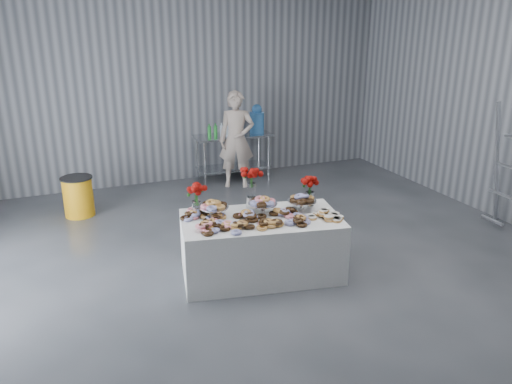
% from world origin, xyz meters
% --- Properties ---
extents(ground, '(9.00, 9.00, 0.00)m').
position_xyz_m(ground, '(0.00, 0.00, 0.00)').
color(ground, '#33353A').
rests_on(ground, ground).
extents(room_walls, '(8.04, 9.04, 4.02)m').
position_xyz_m(room_walls, '(-0.27, 0.07, 2.64)').
color(room_walls, gray).
rests_on(room_walls, ground).
extents(display_table, '(2.05, 1.33, 0.75)m').
position_xyz_m(display_table, '(-0.22, 0.30, 0.38)').
color(display_table, white).
rests_on(display_table, ground).
extents(prep_table, '(1.50, 0.60, 0.90)m').
position_xyz_m(prep_table, '(0.78, 4.10, 0.62)').
color(prep_table, silver).
rests_on(prep_table, ground).
extents(donut_mounds, '(1.92, 1.12, 0.09)m').
position_xyz_m(donut_mounds, '(-0.22, 0.25, 0.80)').
color(donut_mounds, '#B98043').
rests_on(donut_mounds, display_table).
extents(cake_stand_left, '(0.36, 0.36, 0.17)m').
position_xyz_m(cake_stand_left, '(-0.73, 0.55, 0.89)').
color(cake_stand_left, silver).
rests_on(cake_stand_left, display_table).
extents(cake_stand_mid, '(0.36, 0.36, 0.17)m').
position_xyz_m(cake_stand_mid, '(-0.14, 0.44, 0.89)').
color(cake_stand_mid, silver).
rests_on(cake_stand_mid, display_table).
extents(cake_stand_right, '(0.36, 0.36, 0.17)m').
position_xyz_m(cake_stand_right, '(0.35, 0.35, 0.89)').
color(cake_stand_right, silver).
rests_on(cake_stand_right, display_table).
extents(danish_pile, '(0.48, 0.48, 0.11)m').
position_xyz_m(danish_pile, '(0.49, 0.01, 0.81)').
color(danish_pile, silver).
rests_on(danish_pile, display_table).
extents(bouquet_left, '(0.26, 0.26, 0.42)m').
position_xyz_m(bouquet_left, '(-0.91, 0.68, 1.05)').
color(bouquet_left, white).
rests_on(bouquet_left, display_table).
extents(bouquet_right, '(0.26, 0.26, 0.42)m').
position_xyz_m(bouquet_right, '(0.53, 0.47, 1.05)').
color(bouquet_right, white).
rests_on(bouquet_right, display_table).
extents(bouquet_center, '(0.26, 0.26, 0.57)m').
position_xyz_m(bouquet_center, '(-0.20, 0.65, 1.13)').
color(bouquet_center, silver).
rests_on(bouquet_center, display_table).
extents(water_jug, '(0.28, 0.28, 0.55)m').
position_xyz_m(water_jug, '(1.28, 4.10, 1.15)').
color(water_jug, '#418EDF').
rests_on(water_jug, prep_table).
extents(drink_bottles, '(0.54, 0.08, 0.27)m').
position_xyz_m(drink_bottles, '(0.46, 4.00, 1.04)').
color(drink_bottles, '#268C33').
rests_on(drink_bottles, prep_table).
extents(person, '(0.77, 0.64, 1.79)m').
position_xyz_m(person, '(0.70, 3.69, 0.90)').
color(person, '#CC8C93').
rests_on(person, ground).
extents(trash_barrel, '(0.50, 0.50, 0.64)m').
position_xyz_m(trash_barrel, '(-2.17, 3.21, 0.32)').
color(trash_barrel, '#F2A314').
rests_on(trash_barrel, ground).
extents(stepladder, '(0.56, 0.48, 1.91)m').
position_xyz_m(stepladder, '(3.75, 0.33, 0.95)').
color(stepladder, silver).
rests_on(stepladder, ground).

